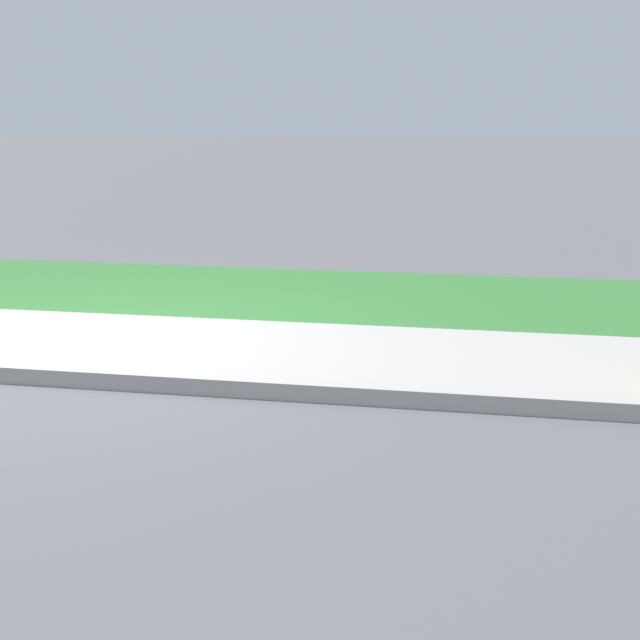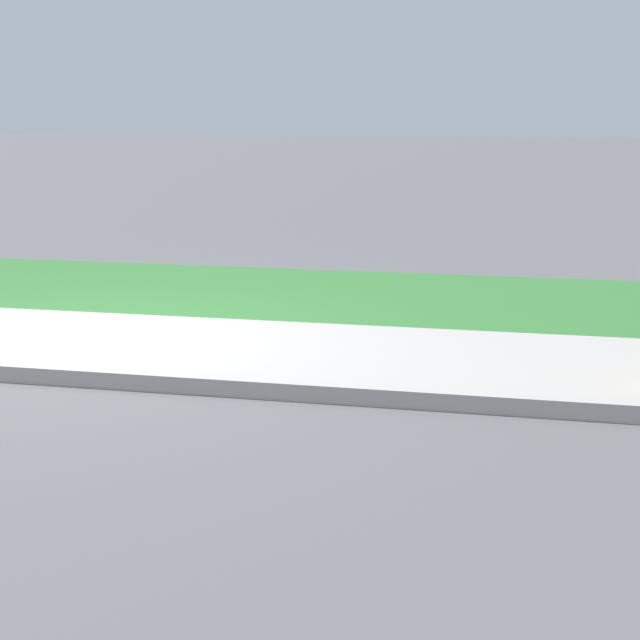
# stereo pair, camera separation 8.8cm
# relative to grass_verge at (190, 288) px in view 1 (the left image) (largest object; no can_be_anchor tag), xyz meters

# --- Properties ---
(ground_plane) EXTENTS (120.00, 120.00, 0.00)m
(ground_plane) POSITION_rel_grass_verge_xyz_m (0.00, -2.35, -0.00)
(ground_plane) COLOR #515154
(sidewalk_pavement) EXTENTS (18.00, 2.01, 0.01)m
(sidewalk_pavement) POSITION_rel_grass_verge_xyz_m (0.00, -2.35, 0.00)
(sidewalk_pavement) COLOR #9E9993
(sidewalk_pavement) RESTS_ON ground
(grass_verge) EXTENTS (18.00, 2.70, 0.01)m
(grass_verge) POSITION_rel_grass_verge_xyz_m (0.00, 0.00, 0.00)
(grass_verge) COLOR #2D662D
(grass_verge) RESTS_ON ground
(street_curb) EXTENTS (18.00, 0.16, 0.12)m
(street_curb) POSITION_rel_grass_verge_xyz_m (0.00, -3.43, 0.06)
(street_curb) COLOR #9E9993
(street_curb) RESTS_ON ground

